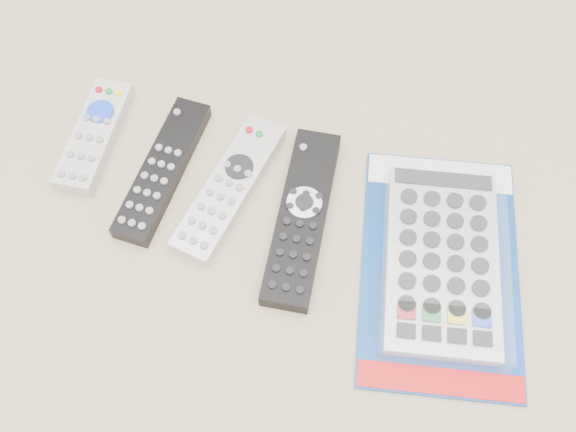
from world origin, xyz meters
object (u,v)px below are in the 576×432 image
(remote_silver_dvd, at_px, (229,188))
(remote_large_black, at_px, (302,217))
(remote_slim_black, at_px, (163,170))
(jumbo_remote_packaged, at_px, (442,259))
(remote_small_grey, at_px, (94,136))

(remote_silver_dvd, xyz_separation_m, remote_large_black, (0.09, -0.01, 0.00))
(remote_slim_black, distance_m, remote_silver_dvd, 0.09)
(remote_slim_black, relative_size, jumbo_remote_packaged, 0.63)
(remote_slim_black, relative_size, remote_silver_dvd, 0.97)
(remote_small_grey, height_order, remote_large_black, same)
(remote_large_black, bearing_deg, remote_silver_dvd, 166.41)
(remote_small_grey, bearing_deg, jumbo_remote_packaged, -10.40)
(remote_small_grey, bearing_deg, remote_silver_dvd, -11.49)
(remote_slim_black, distance_m, remote_large_black, 0.18)
(remote_slim_black, height_order, remote_silver_dvd, same)
(remote_small_grey, xyz_separation_m, jumbo_remote_packaged, (0.44, -0.04, 0.01))
(remote_small_grey, height_order, remote_silver_dvd, remote_small_grey)
(remote_large_black, bearing_deg, remote_slim_black, 170.07)
(remote_small_grey, distance_m, jumbo_remote_packaged, 0.44)
(remote_small_grey, xyz_separation_m, remote_silver_dvd, (0.18, -0.02, -0.00))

